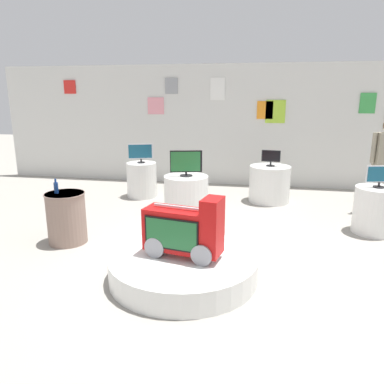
# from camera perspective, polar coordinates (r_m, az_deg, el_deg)

# --- Properties ---
(ground_plane) EXTENTS (30.00, 30.00, 0.00)m
(ground_plane) POSITION_cam_1_polar(r_m,az_deg,el_deg) (5.19, 1.95, -10.77)
(ground_plane) COLOR #9E998E
(back_wall_display) EXTENTS (12.38, 0.13, 2.98)m
(back_wall_display) POSITION_cam_1_polar(r_m,az_deg,el_deg) (9.45, 6.55, 10.10)
(back_wall_display) COLOR silver
(back_wall_display) RESTS_ON ground
(main_display_pedestal) EXTENTS (1.84, 1.84, 0.30)m
(main_display_pedestal) POSITION_cam_1_polar(r_m,az_deg,el_deg) (4.72, -1.36, -11.44)
(main_display_pedestal) COLOR silver
(main_display_pedestal) RESTS_ON ground
(novelty_firetruck_tv) EXTENTS (1.00, 0.55, 0.78)m
(novelty_firetruck_tv) POSITION_cam_1_polar(r_m,az_deg,el_deg) (4.53, -1.22, -6.26)
(novelty_firetruck_tv) COLOR gray
(novelty_firetruck_tv) RESTS_ON main_display_pedestal
(display_pedestal_left_rear) EXTENTS (0.83, 0.83, 0.77)m
(display_pedestal_left_rear) POSITION_cam_1_polar(r_m,az_deg,el_deg) (6.98, -0.90, -0.64)
(display_pedestal_left_rear) COLOR silver
(display_pedestal_left_rear) RESTS_ON ground
(tv_on_left_rear) EXTENTS (0.58, 0.23, 0.48)m
(tv_on_left_rear) POSITION_cam_1_polar(r_m,az_deg,el_deg) (6.83, -0.94, 4.52)
(tv_on_left_rear) COLOR black
(tv_on_left_rear) RESTS_ON display_pedestal_left_rear
(display_pedestal_center_rear) EXTENTS (0.87, 0.87, 0.77)m
(display_pedestal_center_rear) POSITION_cam_1_polar(r_m,az_deg,el_deg) (8.12, 11.84, 1.24)
(display_pedestal_center_rear) COLOR silver
(display_pedestal_center_rear) RESTS_ON ground
(tv_on_center_rear) EXTENTS (0.39, 0.17, 0.34)m
(tv_on_center_rear) POSITION_cam_1_polar(r_m,az_deg,el_deg) (8.01, 12.06, 5.25)
(tv_on_center_rear) COLOR black
(tv_on_center_rear) RESTS_ON display_pedestal_center_rear
(display_pedestal_right_rear) EXTENTS (0.70, 0.70, 0.77)m
(display_pedestal_right_rear) POSITION_cam_1_polar(r_m,az_deg,el_deg) (6.83, 26.41, -2.54)
(display_pedestal_right_rear) COLOR silver
(display_pedestal_right_rear) RESTS_ON ground
(tv_on_right_rear) EXTENTS (0.45, 0.18, 0.36)m
(tv_on_right_rear) POSITION_cam_1_polar(r_m,az_deg,el_deg) (6.69, 26.98, 2.30)
(tv_on_right_rear) COLOR black
(tv_on_right_rear) RESTS_ON display_pedestal_right_rear
(display_pedestal_far_right) EXTENTS (0.67, 0.67, 0.77)m
(display_pedestal_far_right) POSITION_cam_1_polar(r_m,az_deg,el_deg) (8.41, -7.73, 1.88)
(display_pedestal_far_right) COLOR silver
(display_pedestal_far_right) RESTS_ON ground
(tv_on_far_right) EXTENTS (0.54, 0.21, 0.42)m
(tv_on_far_right) POSITION_cam_1_polar(r_m,az_deg,el_deg) (8.30, -7.90, 6.11)
(tv_on_far_right) COLOR black
(tv_on_far_right) RESTS_ON display_pedestal_far_right
(side_table_round) EXTENTS (0.61, 0.61, 0.79)m
(side_table_round) POSITION_cam_1_polar(r_m,az_deg,el_deg) (6.03, -18.75, -3.73)
(side_table_round) COLOR gray
(side_table_round) RESTS_ON ground
(bottle_on_side_table) EXTENTS (0.07, 0.07, 0.23)m
(bottle_on_side_table) POSITION_cam_1_polar(r_m,az_deg,el_deg) (5.94, -20.20, 0.66)
(bottle_on_side_table) COLOR navy
(bottle_on_side_table) RESTS_ON side_table_round
(shopper_browsing_near_truck) EXTENTS (0.55, 0.29, 1.79)m
(shopper_browsing_near_truck) POSITION_cam_1_polar(r_m,az_deg,el_deg) (7.92, 27.50, 4.47)
(shopper_browsing_near_truck) COLOR #B2ADA3
(shopper_browsing_near_truck) RESTS_ON ground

